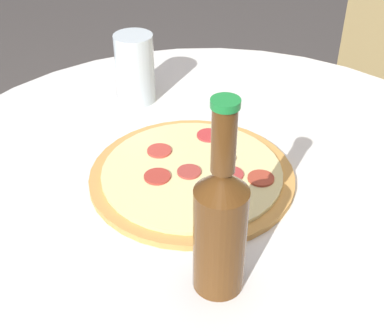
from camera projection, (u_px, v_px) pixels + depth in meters
The scene contains 4 objects.
table at pixel (212, 254), 0.92m from camera, with size 0.98×0.98×0.74m.
pizza at pixel (192, 174), 0.82m from camera, with size 0.31×0.31×0.02m.
beer_bottle at pixel (220, 224), 0.60m from camera, with size 0.06×0.06×0.25m.
drinking_glass at pixel (135, 69), 0.98m from camera, with size 0.07×0.07×0.13m.
Camera 1 is at (0.55, -0.36, 1.24)m, focal length 50.00 mm.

